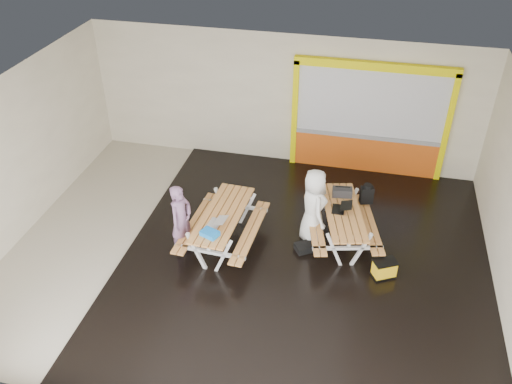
% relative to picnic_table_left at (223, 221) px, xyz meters
% --- Properties ---
extents(room, '(10.02, 8.02, 3.52)m').
position_rel_picnic_table_left_xyz_m(room, '(0.54, -0.15, 1.08)').
color(room, '#B9AF9C').
rests_on(room, ground).
extents(deck, '(7.50, 7.98, 0.05)m').
position_rel_picnic_table_left_xyz_m(deck, '(1.79, -0.15, -0.64)').
color(deck, black).
rests_on(deck, room).
extents(kiosk, '(3.88, 0.16, 3.00)m').
position_rel_picnic_table_left_xyz_m(kiosk, '(2.74, 3.78, 0.78)').
color(kiosk, '#DD5915').
rests_on(kiosk, room).
extents(picnic_table_left, '(1.60, 2.26, 0.88)m').
position_rel_picnic_table_left_xyz_m(picnic_table_left, '(0.00, 0.00, 0.00)').
color(picnic_table_left, '#D18C48').
rests_on(picnic_table_left, deck).
extents(picnic_table_right, '(1.89, 2.38, 0.84)m').
position_rel_picnic_table_left_xyz_m(picnic_table_right, '(2.45, 0.70, -0.02)').
color(picnic_table_right, '#D18C48').
rests_on(picnic_table_right, deck).
extents(person_left, '(0.53, 0.66, 1.58)m').
position_rel_picnic_table_left_xyz_m(person_left, '(-0.75, -0.44, 0.24)').
color(person_left, slate).
rests_on(person_left, deck).
extents(person_right, '(0.86, 1.00, 1.74)m').
position_rel_picnic_table_left_xyz_m(person_right, '(1.82, 0.66, 0.21)').
color(person_right, white).
rests_on(person_right, deck).
extents(laptop_left, '(0.42, 0.39, 0.16)m').
position_rel_picnic_table_left_xyz_m(laptop_left, '(-0.02, -0.37, 0.26)').
color(laptop_left, silver).
rests_on(laptop_left, picnic_table_left).
extents(laptop_right, '(0.41, 0.36, 0.17)m').
position_rel_picnic_table_left_xyz_m(laptop_right, '(2.39, 0.72, 0.23)').
color(laptop_right, black).
rests_on(laptop_right, picnic_table_right).
extents(blue_pouch, '(0.41, 0.35, 0.10)m').
position_rel_picnic_table_left_xyz_m(blue_pouch, '(-0.04, -0.75, 0.26)').
color(blue_pouch, blue).
rests_on(blue_pouch, picnic_table_left).
extents(toolbox, '(0.45, 0.27, 0.25)m').
position_rel_picnic_table_left_xyz_m(toolbox, '(2.36, 1.26, 0.27)').
color(toolbox, black).
rests_on(toolbox, picnic_table_right).
extents(backpack, '(0.32, 0.25, 0.47)m').
position_rel_picnic_table_left_xyz_m(backpack, '(2.89, 1.56, 0.10)').
color(backpack, black).
rests_on(backpack, picnic_table_right).
extents(dark_case, '(0.50, 0.47, 0.15)m').
position_rel_picnic_table_left_xyz_m(dark_case, '(1.74, 0.19, -0.54)').
color(dark_case, black).
rests_on(dark_case, deck).
extents(fluke_bag, '(0.54, 0.48, 0.39)m').
position_rel_picnic_table_left_xyz_m(fluke_bag, '(3.40, -0.25, -0.43)').
color(fluke_bag, black).
rests_on(fluke_bag, deck).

